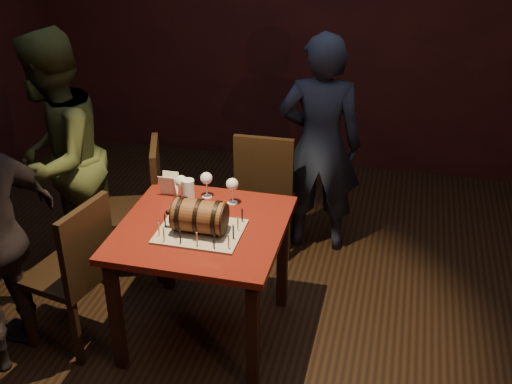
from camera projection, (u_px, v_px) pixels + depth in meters
room_shell at (234, 115)px, 3.20m from camera, size 5.04×5.04×2.80m
pub_table at (203, 242)px, 3.56m from camera, size 0.90×0.90×0.75m
cake_board at (200, 232)px, 3.44m from camera, size 0.45×0.35×0.01m
barrel_cake at (199, 216)px, 3.40m from camera, size 0.33×0.19×0.19m
birthday_candles at (200, 224)px, 3.42m from camera, size 0.40×0.30×0.09m
wine_glass_left at (181, 182)px, 3.71m from camera, size 0.07×0.07×0.16m
wine_glass_mid at (206, 179)px, 3.75m from camera, size 0.07×0.07×0.16m
wine_glass_right at (232, 185)px, 3.68m from camera, size 0.07×0.07×0.16m
pint_of_ale at (188, 192)px, 3.70m from camera, size 0.07×0.07×0.15m
menu_card at (169, 184)px, 3.80m from camera, size 0.10×0.05×0.13m
chair_back at (266, 186)px, 4.42m from camera, size 0.41×0.41×0.93m
chair_left_rear at (143, 202)px, 4.22m from camera, size 0.51×0.51×0.93m
chair_left_front at (76, 267)px, 3.55m from camera, size 0.47×0.47×0.93m
person_back at (320, 146)px, 4.38m from camera, size 0.61×0.43×1.57m
person_left_rear at (57, 160)px, 4.07m from camera, size 0.69×0.86×1.66m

